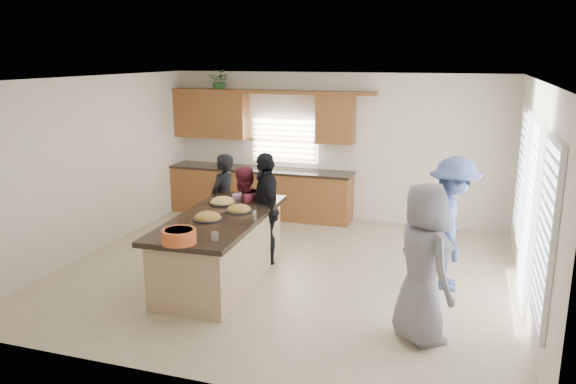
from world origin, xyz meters
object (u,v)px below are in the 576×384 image
(woman_left_mid, at_px, (243,213))
(woman_right_back, at_px, (453,223))
(woman_left_back, at_px, (223,201))
(woman_left_front, at_px, (266,208))
(salad_bowl, at_px, (179,236))
(island, at_px, (221,249))
(woman_right_front, at_px, (423,264))

(woman_left_mid, xyz_separation_m, woman_right_back, (3.12, -0.17, 0.18))
(woman_left_back, xyz_separation_m, woman_left_mid, (0.53, -0.43, -0.05))
(woman_left_front, bearing_deg, woman_right_back, 55.76)
(salad_bowl, distance_m, woman_right_back, 3.62)
(salad_bowl, xyz_separation_m, woman_left_front, (0.31, 2.10, -0.19))
(salad_bowl, xyz_separation_m, woman_left_mid, (-0.07, 2.13, -0.31))
(salad_bowl, bearing_deg, island, 91.55)
(woman_right_back, bearing_deg, woman_left_back, 78.04)
(salad_bowl, height_order, woman_right_back, woman_right_back)
(woman_left_mid, relative_size, woman_right_back, 0.80)
(island, relative_size, woman_left_back, 1.76)
(salad_bowl, xyz_separation_m, woman_right_back, (3.05, 1.96, -0.13))
(salad_bowl, bearing_deg, woman_left_mid, 91.84)
(woman_left_front, bearing_deg, woman_right_front, 23.24)
(woman_left_back, distance_m, woman_right_back, 3.70)
(island, bearing_deg, woman_right_back, 11.03)
(woman_left_front, height_order, woman_right_front, woman_right_front)
(woman_left_back, relative_size, woman_right_front, 0.86)
(woman_left_back, relative_size, woman_right_back, 0.86)
(woman_left_front, distance_m, woman_right_back, 2.74)
(island, distance_m, woman_left_front, 1.03)
(island, xyz_separation_m, woman_left_front, (0.35, 0.88, 0.40))
(woman_left_back, bearing_deg, woman_right_back, 88.39)
(woman_left_front, height_order, woman_right_back, woman_right_back)
(woman_right_back, bearing_deg, woman_right_front, 168.64)
(woman_left_back, distance_m, woman_right_front, 4.06)
(woman_right_back, bearing_deg, salad_bowl, 120.13)
(island, bearing_deg, woman_left_mid, 89.76)
(salad_bowl, height_order, woman_left_back, woman_left_back)
(salad_bowl, distance_m, woman_right_front, 2.82)
(salad_bowl, relative_size, woman_left_front, 0.24)
(island, height_order, woman_right_front, woman_right_front)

